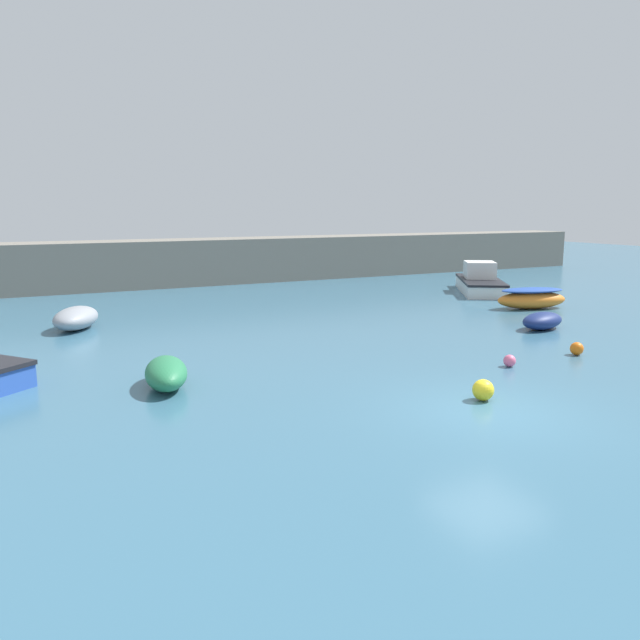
# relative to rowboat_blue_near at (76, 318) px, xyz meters

# --- Properties ---
(ground_plane) EXTENTS (120.00, 120.00, 0.20)m
(ground_plane) POSITION_rel_rowboat_blue_near_xyz_m (7.43, -14.91, -0.54)
(ground_plane) COLOR #38667F
(harbor_breakwater) EXTENTS (61.45, 3.36, 2.74)m
(harbor_breakwater) POSITION_rel_rowboat_blue_near_xyz_m (7.43, 12.24, 0.93)
(harbor_breakwater) COLOR slate
(harbor_breakwater) RESTS_ON ground_plane
(rowboat_blue_near) EXTENTS (2.52, 3.13, 0.87)m
(rowboat_blue_near) POSITION_rel_rowboat_blue_near_xyz_m (0.00, 0.00, 0.00)
(rowboat_blue_near) COLOR gray
(rowboat_blue_near) RESTS_ON ground_plane
(rowboat_with_red_cover) EXTENTS (3.64, 2.18, 0.98)m
(rowboat_with_red_cover) POSITION_rel_rowboat_blue_near_xyz_m (19.52, -4.33, 0.06)
(rowboat_with_red_cover) COLOR orange
(rowboat_with_red_cover) RESTS_ON ground_plane
(motorboat_grey_hull) EXTENTS (4.97, 6.07, 1.68)m
(motorboat_grey_hull) POSITION_rel_rowboat_blue_near_xyz_m (21.26, 1.21, 0.14)
(motorboat_grey_hull) COLOR white
(motorboat_grey_hull) RESTS_ON ground_plane
(fishing_dinghy_green) EXTENTS (2.32, 1.59, 0.67)m
(fishing_dinghy_green) POSITION_rel_rowboat_blue_near_xyz_m (16.11, -8.24, -0.10)
(fishing_dinghy_green) COLOR navy
(fishing_dinghy_green) RESTS_ON ground_plane
(dinghy_near_pier) EXTENTS (1.57, 2.57, 0.78)m
(dinghy_near_pier) POSITION_rel_rowboat_blue_near_xyz_m (1.22, -9.57, -0.05)
(dinghy_near_pier) COLOR #287A4C
(dinghy_near_pier) RESTS_ON ground_plane
(mooring_buoy_orange) EXTENTS (0.42, 0.42, 0.42)m
(mooring_buoy_orange) POSITION_rel_rowboat_blue_near_xyz_m (13.79, -11.88, -0.23)
(mooring_buoy_orange) COLOR orange
(mooring_buoy_orange) RESTS_ON ground_plane
(mooring_buoy_pink) EXTENTS (0.36, 0.36, 0.36)m
(mooring_buoy_pink) POSITION_rel_rowboat_blue_near_xyz_m (10.80, -12.03, -0.25)
(mooring_buoy_pink) COLOR #EA668C
(mooring_buoy_pink) RESTS_ON ground_plane
(mooring_buoy_yellow) EXTENTS (0.53, 0.53, 0.53)m
(mooring_buoy_yellow) POSITION_rel_rowboat_blue_near_xyz_m (7.85, -14.21, -0.17)
(mooring_buoy_yellow) COLOR yellow
(mooring_buoy_yellow) RESTS_ON ground_plane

